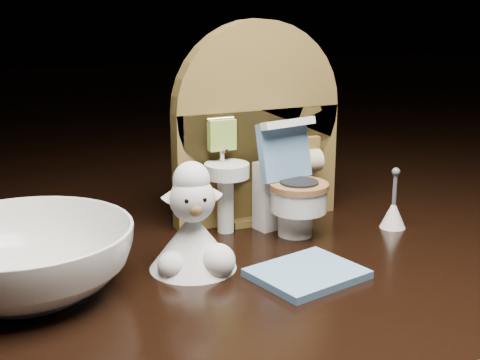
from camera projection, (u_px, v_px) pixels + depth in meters
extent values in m
cube|color=black|center=(294.00, 312.00, 0.47)|extent=(2.50, 2.50, 0.10)
cube|color=brown|center=(256.00, 165.00, 0.51)|extent=(0.13, 0.02, 0.09)
cylinder|color=brown|center=(257.00, 108.00, 0.49)|extent=(0.13, 0.02, 0.13)
cube|color=brown|center=(256.00, 215.00, 0.52)|extent=(0.05, 0.04, 0.01)
cylinder|color=white|center=(225.00, 203.00, 0.48)|extent=(0.01, 0.01, 0.04)
cylinder|color=white|center=(227.00, 170.00, 0.47)|extent=(0.03, 0.03, 0.01)
cylinder|color=silver|center=(222.00, 154.00, 0.48)|extent=(0.00, 0.00, 0.01)
cube|color=#8CB244|center=(222.00, 135.00, 0.48)|extent=(0.02, 0.01, 0.02)
cube|color=brown|center=(305.00, 152.00, 0.51)|extent=(0.02, 0.01, 0.02)
cylinder|color=beige|center=(308.00, 161.00, 0.51)|extent=(0.02, 0.02, 0.02)
cylinder|color=white|center=(295.00, 222.00, 0.48)|extent=(0.03, 0.03, 0.02)
cylinder|color=white|center=(299.00, 200.00, 0.47)|extent=(0.04, 0.04, 0.02)
cylinder|color=brown|center=(299.00, 186.00, 0.47)|extent=(0.04, 0.04, 0.00)
cube|color=white|center=(277.00, 194.00, 0.49)|extent=(0.04, 0.02, 0.05)
cube|color=#5D89B7|center=(284.00, 150.00, 0.48)|extent=(0.04, 0.02, 0.04)
cube|color=white|center=(288.00, 123.00, 0.47)|extent=(0.04, 0.02, 0.01)
cylinder|color=#B2C937|center=(287.00, 151.00, 0.49)|extent=(0.01, 0.01, 0.01)
cube|color=#5D89B7|center=(307.00, 274.00, 0.41)|extent=(0.07, 0.06, 0.00)
cone|color=white|center=(393.00, 214.00, 0.50)|extent=(0.02, 0.02, 0.02)
cylinder|color=#59595B|center=(395.00, 189.00, 0.49)|extent=(0.00, 0.00, 0.03)
sphere|color=#59595B|center=(396.00, 172.00, 0.49)|extent=(0.01, 0.01, 0.01)
cone|color=silver|center=(193.00, 241.00, 0.42)|extent=(0.06, 0.06, 0.04)
sphere|color=silver|center=(218.00, 261.00, 0.41)|extent=(0.02, 0.02, 0.02)
sphere|color=silver|center=(172.00, 266.00, 0.41)|extent=(0.02, 0.02, 0.02)
sphere|color=silver|center=(192.00, 199.00, 0.41)|extent=(0.03, 0.03, 0.03)
sphere|color=olive|center=(195.00, 209.00, 0.40)|extent=(0.01, 0.01, 0.01)
sphere|color=silver|center=(191.00, 180.00, 0.41)|extent=(0.02, 0.02, 0.02)
cone|color=silver|center=(171.00, 194.00, 0.41)|extent=(0.01, 0.01, 0.01)
cone|color=silver|center=(212.00, 191.00, 0.41)|extent=(0.01, 0.01, 0.01)
sphere|color=black|center=(187.00, 201.00, 0.40)|extent=(0.00, 0.00, 0.00)
sphere|color=black|center=(204.00, 200.00, 0.40)|extent=(0.00, 0.00, 0.00)
imported|color=white|center=(25.00, 260.00, 0.39)|extent=(0.14, 0.14, 0.04)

